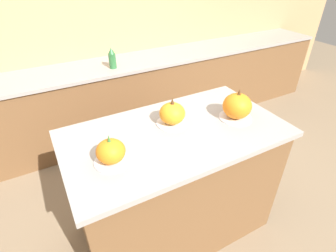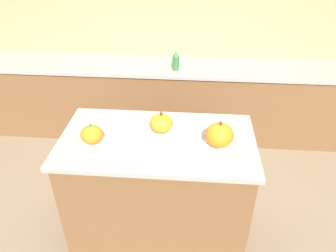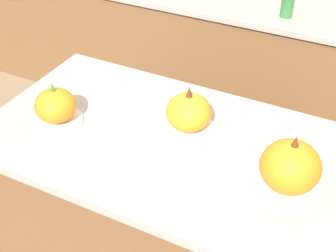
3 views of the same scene
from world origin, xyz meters
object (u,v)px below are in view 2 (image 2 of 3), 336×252
(pumpkin_cake_center, at_px, (161,124))
(bottle_tall, at_px, (176,61))
(pumpkin_cake_left, at_px, (92,135))
(pumpkin_cake_right, at_px, (219,136))

(pumpkin_cake_center, distance_m, bottle_tall, 1.32)
(pumpkin_cake_left, relative_size, bottle_tall, 0.89)
(pumpkin_cake_center, relative_size, bottle_tall, 0.96)
(pumpkin_cake_left, bearing_deg, bottle_tall, 71.50)
(pumpkin_cake_center, height_order, pumpkin_cake_right, pumpkin_cake_right)
(pumpkin_cake_center, bearing_deg, pumpkin_cake_right, -19.10)
(pumpkin_cake_left, xyz_separation_m, bottle_tall, (0.50, 1.50, -0.02))
(pumpkin_cake_right, distance_m, bottle_tall, 1.52)
(pumpkin_cake_right, bearing_deg, pumpkin_cake_center, 160.90)
(pumpkin_cake_center, bearing_deg, bottle_tall, 88.86)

